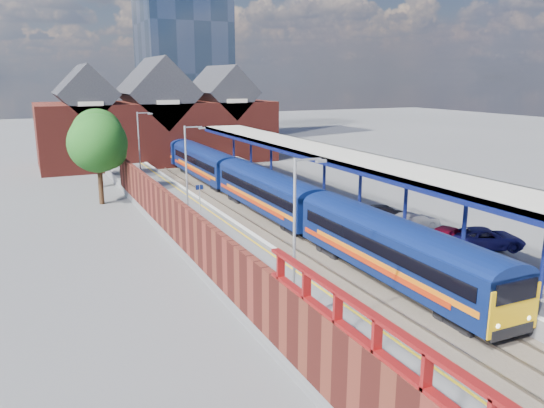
{
  "coord_description": "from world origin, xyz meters",
  "views": [
    {
      "loc": [
        -16.28,
        -12.74,
        11.16
      ],
      "look_at": [
        -1.17,
        19.61,
        2.6
      ],
      "focal_mm": 35.0,
      "sensor_mm": 36.0,
      "label": 1
    }
  ],
  "objects": [
    {
      "name": "canopy",
      "position": [
        5.48,
        21.95,
        5.25
      ],
      "size": [
        4.5,
        52.0,
        4.48
      ],
      "color": "#0E1754",
      "rests_on": "right_platform"
    },
    {
      "name": "train",
      "position": [
        1.49,
        34.28,
        2.12
      ],
      "size": [
        2.92,
        65.92,
        3.45
      ],
      "color": "#0B1A50",
      "rests_on": "ground"
    },
    {
      "name": "right_platform",
      "position": [
        6.0,
        20.0,
        0.5
      ],
      "size": [
        6.0,
        76.0,
        1.0
      ],
      "primitive_type": "cube",
      "color": "#565659",
      "rests_on": "ground"
    },
    {
      "name": "ballast_bed",
      "position": [
        0.0,
        20.0,
        0.03
      ],
      "size": [
        6.0,
        76.0,
        0.06
      ],
      "primitive_type": "cube",
      "color": "#473D33",
      "rests_on": "ground"
    },
    {
      "name": "yellow_line",
      "position": [
        -3.75,
        20.0,
        1.01
      ],
      "size": [
        0.14,
        76.0,
        0.01
      ],
      "primitive_type": "cube",
      "color": "yellow",
      "rests_on": "left_platform"
    },
    {
      "name": "lamp_post_b",
      "position": [
        -6.36,
        6.0,
        4.99
      ],
      "size": [
        1.48,
        0.18,
        7.0
      ],
      "color": "#A5A8AA",
      "rests_on": "left_platform"
    },
    {
      "name": "lamp_post_c",
      "position": [
        -6.36,
        22.0,
        4.99
      ],
      "size": [
        1.48,
        0.18,
        7.0
      ],
      "color": "#A5A8AA",
      "rests_on": "left_platform"
    },
    {
      "name": "platform_sign",
      "position": [
        -5.0,
        24.0,
        2.69
      ],
      "size": [
        0.55,
        0.08,
        2.5
      ],
      "color": "#A5A8AA",
      "rests_on": "left_platform"
    },
    {
      "name": "parked_car_blue",
      "position": [
        8.5,
        9.66,
        1.64
      ],
      "size": [
        5.08,
        3.85,
        1.28
      ],
      "primitive_type": "imported",
      "rotation": [
        0.0,
        0.0,
        1.14
      ],
      "color": "navy",
      "rests_on": "right_platform"
    },
    {
      "name": "parked_car_dark",
      "position": [
        6.46,
        16.91,
        1.64
      ],
      "size": [
        4.78,
        3.46,
        1.29
      ],
      "primitive_type": "imported",
      "rotation": [
        0.0,
        0.0,
        1.15
      ],
      "color": "black",
      "rests_on": "right_platform"
    },
    {
      "name": "rails",
      "position": [
        0.0,
        20.0,
        0.12
      ],
      "size": [
        4.51,
        76.0,
        0.14
      ],
      "color": "slate",
      "rests_on": "ground"
    },
    {
      "name": "lamp_post_d",
      "position": [
        -6.36,
        38.0,
        4.99
      ],
      "size": [
        1.48,
        0.18,
        7.0
      ],
      "color": "#A5A8AA",
      "rests_on": "left_platform"
    },
    {
      "name": "parked_car_silver",
      "position": [
        6.94,
        14.41,
        1.64
      ],
      "size": [
        4.06,
        1.93,
        1.29
      ],
      "primitive_type": "imported",
      "rotation": [
        0.0,
        0.0,
        1.72
      ],
      "color": "silver",
      "rests_on": "right_platform"
    },
    {
      "name": "tree_far",
      "position": [
        -9.35,
        43.91,
        5.35
      ],
      "size": [
        5.2,
        5.2,
        8.1
      ],
      "color": "#382314",
      "rests_on": "ground"
    },
    {
      "name": "coping_left",
      "position": [
        -3.15,
        20.0,
        1.02
      ],
      "size": [
        0.3,
        76.0,
        0.05
      ],
      "primitive_type": "cube",
      "color": "silver",
      "rests_on": "left_platform"
    },
    {
      "name": "glass_tower",
      "position": [
        10.0,
        80.0,
        20.2
      ],
      "size": [
        14.2,
        14.2,
        40.3
      ],
      "color": "#455C77",
      "rests_on": "ground"
    },
    {
      "name": "ground",
      "position": [
        0.0,
        30.0,
        0.0
      ],
      "size": [
        240.0,
        240.0,
        0.0
      ],
      "primitive_type": "plane",
      "color": "#5B5B5E",
      "rests_on": "ground"
    },
    {
      "name": "tree_near",
      "position": [
        -10.35,
        35.91,
        5.35
      ],
      "size": [
        5.2,
        5.2,
        8.1
      ],
      "color": "#382314",
      "rests_on": "ground"
    },
    {
      "name": "brick_wall",
      "position": [
        -8.1,
        13.54,
        2.45
      ],
      "size": [
        0.35,
        50.0,
        3.86
      ],
      "color": "maroon",
      "rests_on": "left_platform"
    },
    {
      "name": "coping_right",
      "position": [
        3.15,
        20.0,
        1.02
      ],
      "size": [
        0.3,
        76.0,
        0.05
      ],
      "primitive_type": "cube",
      "color": "silver",
      "rests_on": "right_platform"
    },
    {
      "name": "station_building",
      "position": [
        0.0,
        58.0,
        5.45
      ],
      "size": [
        30.0,
        12.12,
        13.78
      ],
      "color": "maroon",
      "rests_on": "ground"
    },
    {
      "name": "left_platform",
      "position": [
        -5.5,
        20.0,
        0.5
      ],
      "size": [
        5.0,
        76.0,
        1.0
      ],
      "primitive_type": "cube",
      "color": "#565659",
      "rests_on": "ground"
    },
    {
      "name": "parked_car_red",
      "position": [
        6.82,
        11.09,
        1.66
      ],
      "size": [
        4.15,
        2.87,
        1.31
      ],
      "primitive_type": "imported",
      "rotation": [
        0.0,
        0.0,
        1.95
      ],
      "color": "maroon",
      "rests_on": "right_platform"
    }
  ]
}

